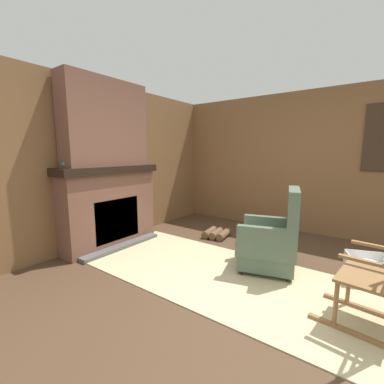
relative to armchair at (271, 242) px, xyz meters
name	(u,v)px	position (x,y,z in m)	size (l,w,h in m)	color
ground_plane	(247,290)	(-0.04, -0.61, -0.37)	(14.00, 14.00, 0.00)	#4C3523
wood_panel_wall_left	(99,165)	(-2.58, -0.61, 0.90)	(0.06, 5.62, 2.53)	brown
wood_panel_wall_back	(311,163)	(-0.01, 1.93, 0.91)	(5.62, 0.09, 2.53)	brown
fireplace_hearth	(110,207)	(-2.34, -0.61, 0.25)	(0.59, 1.61, 1.25)	brown
chimney_breast	(106,123)	(-2.36, -0.61, 1.51)	(0.33, 1.33, 1.26)	brown
area_rug	(216,273)	(-0.49, -0.48, -0.36)	(3.53, 1.56, 0.01)	#C6B789
armchair	(271,242)	(0.00, 0.00, 0.00)	(0.82, 0.78, 1.04)	#516651
rocking_chair	(379,278)	(1.07, -0.55, 0.08)	(0.85, 0.58, 1.36)	olive
firewood_stack	(217,233)	(-1.20, 0.71, -0.30)	(0.45, 0.47, 0.13)	brown
laundry_basket	(367,269)	(0.98, 0.37, -0.22)	(0.50, 0.46, 0.30)	white
oil_lamp_vase	(65,161)	(-2.39, -1.24, 0.98)	(0.10, 0.10, 0.27)	#47708E
storage_case	(120,162)	(-2.39, -0.34, 0.94)	(0.14, 0.21, 0.11)	black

